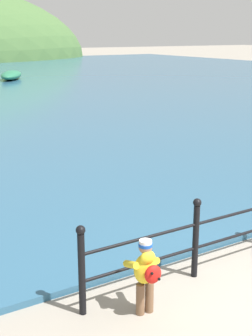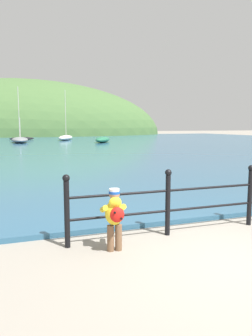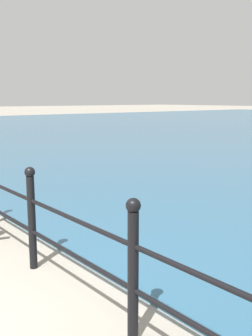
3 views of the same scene
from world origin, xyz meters
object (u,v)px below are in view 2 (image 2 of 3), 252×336
object	(u,v)px
boat_green_fishing	(20,140)
boat_white_sailboat	(103,140)
child_in_coat	(115,214)
boat_far_right	(66,138)
boat_nearest_quay	(22,139)

from	to	relation	value
boat_green_fishing	boat_white_sailboat	world-z (taller)	boat_green_fishing
child_in_coat	boat_green_fishing	distance (m)	32.71
boat_far_right	boat_white_sailboat	world-z (taller)	boat_far_right
child_in_coat	boat_green_fishing	xyz separation A→B (m)	(-0.35, 32.71, -0.18)
boat_green_fishing	child_in_coat	bearing A→B (deg)	-89.38
child_in_coat	boat_far_right	size ratio (longest dim) A/B	0.16
boat_far_right	boat_white_sailboat	size ratio (longest dim) A/B	1.43
boat_far_right	boat_green_fishing	distance (m)	7.25
child_in_coat	boat_green_fishing	bearing A→B (deg)	90.62
boat_nearest_quay	boat_far_right	distance (m)	5.55
child_in_coat	boat_green_fishing	world-z (taller)	boat_green_fishing
child_in_coat	boat_green_fishing	size ratio (longest dim) A/B	0.17
boat_green_fishing	boat_nearest_quay	bearing A→B (deg)	86.03
boat_green_fishing	boat_white_sailboat	distance (m)	8.99
boat_white_sailboat	boat_far_right	bearing A→B (deg)	112.81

